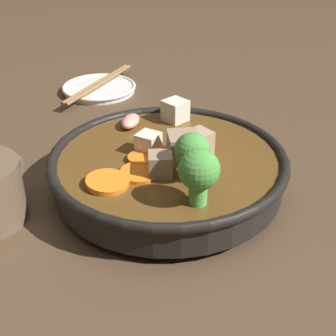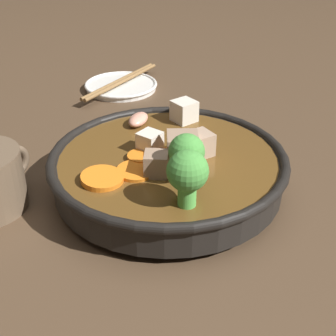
% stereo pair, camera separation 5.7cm
% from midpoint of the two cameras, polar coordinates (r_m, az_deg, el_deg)
% --- Properties ---
extents(ground_plane, '(3.00, 3.00, 0.00)m').
position_cam_midpoint_polar(ground_plane, '(0.59, 2.78, -2.82)').
color(ground_plane, '#4C3826').
extents(stirfry_bowl, '(0.29, 0.29, 0.11)m').
position_cam_midpoint_polar(stirfry_bowl, '(0.57, 2.92, 0.08)').
color(stirfry_bowl, black).
rests_on(stirfry_bowl, ground_plane).
extents(side_saucer, '(0.14, 0.14, 0.01)m').
position_cam_midpoint_polar(side_saucer, '(0.90, -3.92, 9.92)').
color(side_saucer, white).
rests_on(side_saucer, ground_plane).
extents(chopsticks_pair, '(0.22, 0.03, 0.01)m').
position_cam_midpoint_polar(chopsticks_pair, '(0.89, -3.94, 10.49)').
color(chopsticks_pair, olive).
rests_on(chopsticks_pair, side_saucer).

